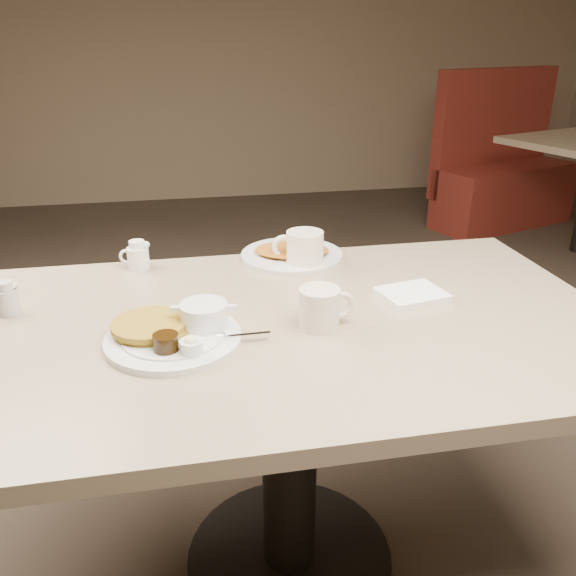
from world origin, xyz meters
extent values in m
cube|color=#4C3F33|center=(0.00, 0.00, -0.01)|extent=(7.00, 8.00, 0.02)
cube|color=#9E876B|center=(0.00, 4.01, 1.40)|extent=(7.00, 0.02, 2.80)
cube|color=tan|center=(0.00, 0.00, 0.73)|extent=(1.50, 0.90, 0.04)
cylinder|color=black|center=(0.00, 0.00, 0.38)|extent=(0.14, 0.14, 0.69)
cylinder|color=black|center=(0.00, 0.00, 0.01)|extent=(0.56, 0.56, 0.03)
cylinder|color=white|center=(-0.26, -0.06, 0.76)|extent=(0.32, 0.32, 0.01)
cylinder|color=white|center=(-0.26, -0.06, 0.77)|extent=(0.24, 0.24, 0.00)
cylinder|color=#9F7C1D|center=(-0.30, -0.03, 0.77)|extent=(0.18, 0.18, 0.01)
cylinder|color=#9F7C1D|center=(-0.31, -0.03, 0.78)|extent=(0.18, 0.18, 0.01)
cylinder|color=white|center=(-0.19, -0.03, 0.79)|extent=(0.11, 0.11, 0.05)
cube|color=white|center=(-0.25, -0.02, 0.81)|extent=(0.02, 0.02, 0.01)
cube|color=white|center=(-0.13, -0.04, 0.81)|extent=(0.02, 0.02, 0.01)
ellipsoid|color=white|center=(-0.20, -0.02, 0.81)|extent=(0.05, 0.05, 0.03)
ellipsoid|color=white|center=(-0.18, -0.04, 0.81)|extent=(0.05, 0.05, 0.02)
cylinder|color=black|center=(-0.27, -0.12, 0.78)|extent=(0.06, 0.06, 0.04)
cylinder|color=white|center=(-0.22, -0.14, 0.78)|extent=(0.05, 0.05, 0.03)
ellipsoid|color=#F2F2B3|center=(-0.22, -0.14, 0.79)|extent=(0.03, 0.03, 0.02)
cube|color=silver|center=(-0.11, -0.09, 0.77)|extent=(0.11, 0.01, 0.00)
ellipsoid|color=silver|center=(-0.17, -0.07, 0.77)|extent=(0.04, 0.03, 0.01)
cylinder|color=#F3E4D0|center=(0.06, -0.04, 0.80)|extent=(0.10, 0.10, 0.09)
cylinder|color=#2A231F|center=(0.06, -0.04, 0.83)|extent=(0.08, 0.08, 0.01)
torus|color=#F3E4D0|center=(0.11, -0.04, 0.80)|extent=(0.07, 0.02, 0.06)
cube|color=white|center=(0.32, 0.06, 0.76)|extent=(0.17, 0.15, 0.02)
cylinder|color=white|center=(0.10, 0.32, 0.80)|extent=(0.14, 0.14, 0.10)
torus|color=white|center=(0.05, 0.34, 0.80)|extent=(0.08, 0.04, 0.08)
cylinder|color=#B9B8B4|center=(-0.63, 0.15, 0.78)|extent=(0.07, 0.07, 0.06)
cylinder|color=#B9B8B4|center=(-0.63, 0.15, 0.82)|extent=(0.05, 0.05, 0.02)
cone|color=#B9B8B4|center=(-0.61, 0.15, 0.82)|extent=(0.02, 0.02, 0.02)
cylinder|color=white|center=(-0.35, 0.39, 0.78)|extent=(0.08, 0.08, 0.06)
cylinder|color=white|center=(-0.35, 0.39, 0.82)|extent=(0.05, 0.05, 0.02)
cone|color=white|center=(-0.33, 0.39, 0.82)|extent=(0.02, 0.02, 0.02)
torus|color=white|center=(-0.38, 0.40, 0.79)|extent=(0.04, 0.02, 0.04)
cylinder|color=silver|center=(0.08, 0.39, 0.76)|extent=(0.35, 0.35, 0.01)
ellipsoid|color=#AC6A1D|center=(0.08, 0.39, 0.78)|extent=(0.24, 0.20, 0.02)
cube|color=maroon|center=(2.18, 2.77, 0.23)|extent=(1.17, 0.74, 0.45)
cube|color=maroon|center=(2.12, 2.95, 0.67)|extent=(1.08, 0.45, 0.90)
camera|label=1|loc=(-0.23, -1.17, 1.35)|focal=36.66mm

